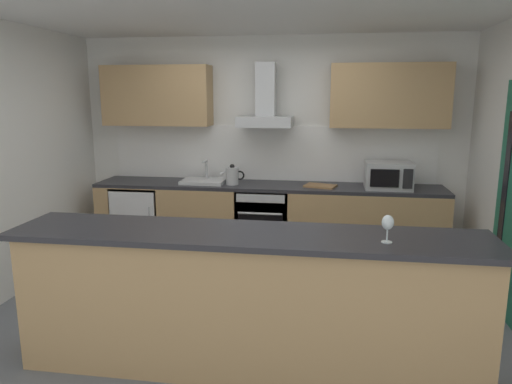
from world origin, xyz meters
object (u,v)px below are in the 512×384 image
object	(u,v)px
oven	(264,222)
kettle	(232,176)
range_hood	(266,107)
chopping_board	(320,186)
wine_glass	(388,224)
sink	(204,181)
microwave	(388,175)
refrigerator	(142,219)

from	to	relation	value
oven	kettle	xyz separation A→B (m)	(-0.36, -0.03, 0.55)
oven	kettle	world-z (taller)	kettle
range_hood	chopping_board	distance (m)	1.10
oven	chopping_board	bearing A→B (deg)	-2.09
kettle	chopping_board	distance (m)	1.02
kettle	wine_glass	bearing A→B (deg)	-58.09
kettle	oven	bearing A→B (deg)	5.28
sink	kettle	xyz separation A→B (m)	(0.35, -0.04, 0.08)
kettle	wine_glass	distance (m)	2.78
kettle	range_hood	size ratio (longest dim) A/B	0.40
range_hood	microwave	bearing A→B (deg)	-6.47
sink	chopping_board	distance (m)	1.36
kettle	range_hood	xyz separation A→B (m)	(0.36, 0.16, 0.78)
oven	range_hood	bearing A→B (deg)	90.00
oven	microwave	bearing A→B (deg)	-1.15
kettle	wine_glass	xyz separation A→B (m)	(1.47, -2.36, 0.13)
kettle	range_hood	distance (m)	0.88
oven	wine_glass	world-z (taller)	wine_glass
sink	wine_glass	world-z (taller)	wine_glass
refrigerator	range_hood	xyz separation A→B (m)	(1.51, 0.13, 1.36)
refrigerator	microwave	bearing A→B (deg)	-0.50
sink	wine_glass	bearing A→B (deg)	-52.87
chopping_board	microwave	bearing A→B (deg)	-0.32
oven	sink	size ratio (longest dim) A/B	1.60
sink	chopping_board	size ratio (longest dim) A/B	1.47
microwave	range_hood	xyz separation A→B (m)	(-1.39, 0.16, 0.74)
range_hood	oven	bearing A→B (deg)	-90.00
sink	kettle	bearing A→B (deg)	-7.25
range_hood	chopping_board	xyz separation A→B (m)	(0.65, -0.15, -0.88)
refrigerator	microwave	distance (m)	2.96
oven	wine_glass	bearing A→B (deg)	-65.22
kettle	chopping_board	xyz separation A→B (m)	(1.01, 0.01, -0.09)
refrigerator	sink	xyz separation A→B (m)	(0.79, 0.01, 0.50)
range_hood	sink	bearing A→B (deg)	-170.60
sink	range_hood	bearing A→B (deg)	9.40
wine_glass	oven	bearing A→B (deg)	114.78
refrigerator	microwave	xyz separation A→B (m)	(2.89, -0.03, 0.62)
microwave	range_hood	world-z (taller)	range_hood
microwave	sink	bearing A→B (deg)	178.94
wine_glass	refrigerator	bearing A→B (deg)	137.51
range_hood	chopping_board	size ratio (longest dim) A/B	2.12
refrigerator	wine_glass	xyz separation A→B (m)	(2.61, -2.39, 0.71)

